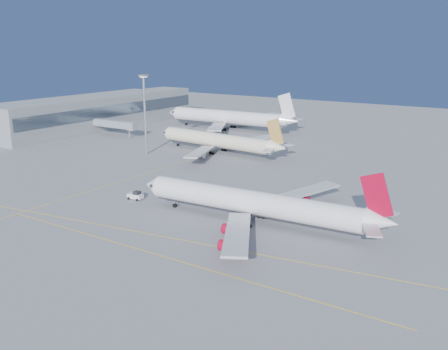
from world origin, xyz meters
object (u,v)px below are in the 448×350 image
light_mast (145,108)px  airliner_virgin (256,204)px  pushback_tug (136,196)px  airliner_etihad (219,141)px  airliner_third (229,118)px

light_mast → airliner_virgin: bearing=-30.6°
pushback_tug → light_mast: 56.22m
airliner_etihad → pushback_tug: size_ratio=14.11×
airliner_virgin → airliner_third: (-72.16, 101.93, 1.02)m
pushback_tug → airliner_virgin: bearing=-1.9°
airliner_virgin → airliner_third: 124.89m
airliner_third → airliner_virgin: bearing=-57.6°
airliner_virgin → airliner_third: airliner_third is taller
airliner_etihad → airliner_third: size_ratio=0.83×
airliner_etihad → airliner_third: bearing=122.9°
pushback_tug → light_mast: (-33.88, 42.06, 15.62)m
airliner_third → light_mast: (3.91, -61.53, 11.08)m
airliner_virgin → pushback_tug: (-34.38, -1.66, -3.52)m
airliner_third → light_mast: 62.64m
airliner_virgin → light_mast: light_mast is taller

